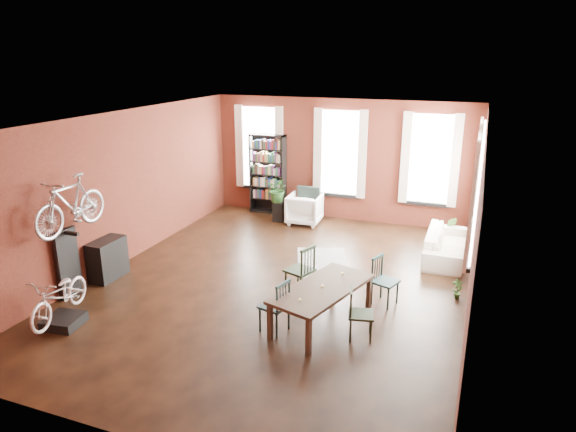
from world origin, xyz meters
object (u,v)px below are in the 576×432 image
at_px(bookshelf, 268,174).
at_px(cream_sofa, 446,240).
at_px(dining_chair_a, 274,306).
at_px(bike_trainer, 64,321).
at_px(white_armchair, 305,207).
at_px(dining_chair_d, 385,281).
at_px(plant_stand, 278,212).
at_px(bicycle_floor, 57,276).
at_px(dining_chair_c, 361,314).
at_px(console_table, 108,259).
at_px(dining_table, 322,305).
at_px(dining_chair_b, 300,270).

height_order(bookshelf, cream_sofa, bookshelf).
relative_size(dining_chair_a, bike_trainer, 1.60).
height_order(white_armchair, cream_sofa, white_armchair).
bearing_deg(bookshelf, bike_trainer, -95.83).
height_order(dining_chair_d, plant_stand, dining_chair_d).
bearing_deg(white_armchair, cream_sofa, 159.34).
distance_m(cream_sofa, bicycle_floor, 7.80).
distance_m(dining_chair_c, white_armchair, 5.76).
bearing_deg(dining_chair_d, plant_stand, 62.77).
bearing_deg(console_table, dining_table, -2.98).
relative_size(cream_sofa, bicycle_floor, 1.41).
relative_size(dining_chair_a, white_armchair, 1.03).
distance_m(dining_table, console_table, 4.55).
xyz_separation_m(dining_chair_a, bookshelf, (-2.60, 5.92, 0.65)).
bearing_deg(dining_chair_b, dining_chair_d, 116.08).
relative_size(dining_table, dining_chair_d, 2.20).
bearing_deg(cream_sofa, console_table, 119.33).
distance_m(white_armchair, cream_sofa, 3.85).
bearing_deg(bookshelf, dining_chair_b, -60.72).
xyz_separation_m(bookshelf, bike_trainer, (-0.72, -7.03, -1.02)).
xyz_separation_m(dining_table, bookshelf, (-3.26, 5.44, 0.77)).
relative_size(dining_chair_c, white_armchair, 0.97).
relative_size(plant_stand, bicycle_floor, 0.36).
bearing_deg(plant_stand, dining_table, -60.64).
distance_m(dining_chair_d, console_table, 5.45).
distance_m(dining_chair_c, cream_sofa, 4.08).
bearing_deg(bicycle_floor, dining_chair_a, 8.41).
bearing_deg(white_armchair, console_table, 57.61).
height_order(bookshelf, bicycle_floor, bookshelf).
height_order(dining_table, dining_chair_a, dining_chair_a).
relative_size(dining_chair_b, plant_stand, 1.87).
bearing_deg(white_armchair, bookshelf, -27.44).
height_order(dining_chair_d, bicycle_floor, bicycle_floor).
relative_size(bookshelf, bicycle_floor, 1.49).
distance_m(bookshelf, cream_sofa, 5.28).
relative_size(dining_chair_b, bike_trainer, 1.76).
xyz_separation_m(white_armchair, cream_sofa, (3.67, -1.13, -0.02)).
distance_m(dining_chair_c, plant_stand, 6.06).
bearing_deg(white_armchair, dining_chair_b, 104.23).
distance_m(dining_chair_b, cream_sofa, 3.73).
xyz_separation_m(dining_chair_a, console_table, (-3.88, 0.72, -0.05)).
relative_size(dining_table, dining_chair_a, 2.19).
bearing_deg(plant_stand, white_armchair, 6.52).
distance_m(dining_table, white_armchair, 5.26).
bearing_deg(dining_table, plant_stand, 136.40).
height_order(dining_chair_c, white_armchair, white_armchair).
bearing_deg(bookshelf, dining_chair_a, -66.26).
bearing_deg(console_table, bicycle_floor, -72.88).
bearing_deg(dining_chair_b, cream_sofa, 159.54).
bearing_deg(dining_chair_b, white_armchair, -142.59).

